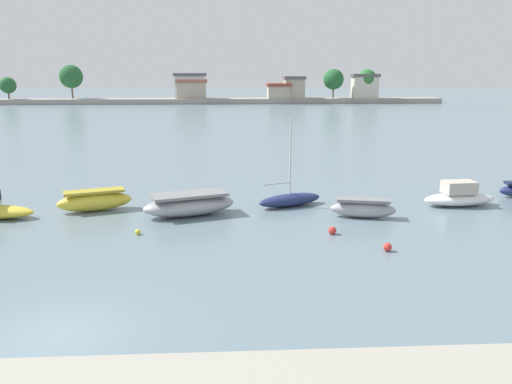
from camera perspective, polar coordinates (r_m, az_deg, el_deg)
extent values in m
plane|color=slate|center=(17.34, -20.81, -14.60)|extent=(400.00, 400.00, 0.00)
ellipsoid|color=yellow|center=(30.92, -17.20, -1.02)|extent=(4.25, 2.44, 1.05)
cube|color=#A8952A|center=(30.78, -17.28, 0.06)|extent=(3.42, 2.00, 0.14)
ellipsoid|color=#9E9EA3|center=(28.88, -7.29, -1.49)|extent=(5.47, 3.53, 1.08)
cube|color=slate|center=(28.72, -7.32, -0.29)|extent=(4.40, 2.90, 0.16)
ellipsoid|color=navy|center=(30.64, 3.74, -0.87)|extent=(4.15, 2.65, 0.73)
cylinder|color=silver|center=(30.09, 3.78, 3.92)|extent=(0.10, 0.10, 4.46)
cylinder|color=#B7B7BC|center=(29.95, 2.26, 0.92)|extent=(1.71, 0.80, 0.08)
ellipsoid|color=#9E9EA3|center=(28.81, 11.60, -1.89)|extent=(3.64, 1.75, 0.88)
cube|color=slate|center=(28.68, 11.65, -0.88)|extent=(2.92, 1.44, 0.16)
ellipsoid|color=white|center=(32.94, 21.30, -0.74)|extent=(4.36, 1.89, 0.75)
cube|color=#BCB2A3|center=(32.75, 21.30, 0.50)|extent=(1.87, 1.31, 0.71)
cube|color=black|center=(33.17, 22.66, 0.66)|extent=(0.16, 1.06, 0.50)
sphere|color=red|center=(23.87, 14.18, -5.86)|extent=(0.38, 0.38, 0.38)
sphere|color=yellow|center=(26.06, -12.78, -4.27)|extent=(0.27, 0.27, 0.27)
sphere|color=orange|center=(33.27, -19.87, -0.83)|extent=(0.37, 0.37, 0.37)
sphere|color=red|center=(25.72, 8.35, -4.17)|extent=(0.39, 0.39, 0.39)
cube|color=gray|center=(122.98, -5.67, 9.88)|extent=(109.85, 6.15, 1.16)
cube|color=beige|center=(123.72, -7.18, 11.29)|extent=(6.72, 4.51, 5.01)
cube|color=#565156|center=(123.66, -7.22, 12.61)|extent=(7.39, 4.96, 0.70)
cube|color=#B2A38E|center=(123.51, -7.04, 10.96)|extent=(6.46, 4.15, 3.59)
cube|color=#995B42|center=(123.44, -7.06, 11.95)|extent=(7.11, 4.56, 0.70)
cube|color=#B2A38E|center=(123.09, 2.46, 10.84)|extent=(4.95, 5.10, 2.72)
cube|color=brown|center=(123.03, 2.47, 11.63)|extent=(5.44, 5.61, 0.70)
cube|color=#B2A38E|center=(124.22, 4.16, 11.20)|extent=(4.49, 5.60, 4.31)
cube|color=#565156|center=(124.15, 4.18, 12.36)|extent=(4.94, 6.15, 0.70)
cube|color=beige|center=(126.55, 11.78, 11.12)|extent=(5.75, 3.50, 4.82)
cube|color=#565156|center=(126.48, 11.84, 12.36)|extent=(6.32, 3.85, 0.70)
cylinder|color=brown|center=(132.01, -25.39, 9.51)|extent=(0.36, 0.36, 1.59)
sphere|color=#235B2D|center=(131.93, -25.49, 10.48)|extent=(3.66, 3.66, 3.66)
cylinder|color=brown|center=(124.69, 8.42, 10.67)|extent=(0.36, 0.36, 2.42)
sphere|color=#235B2D|center=(124.59, 8.47, 12.09)|extent=(4.70, 4.70, 4.70)
cylinder|color=brown|center=(126.78, 11.95, 10.63)|extent=(0.36, 0.36, 2.68)
sphere|color=#2D6B33|center=(126.68, 12.01, 12.03)|extent=(4.39, 4.39, 4.39)
cylinder|color=brown|center=(128.93, -19.43, 10.24)|extent=(0.36, 0.36, 2.84)
sphere|color=#235B2D|center=(128.84, -19.56, 11.81)|extent=(5.26, 5.26, 5.26)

